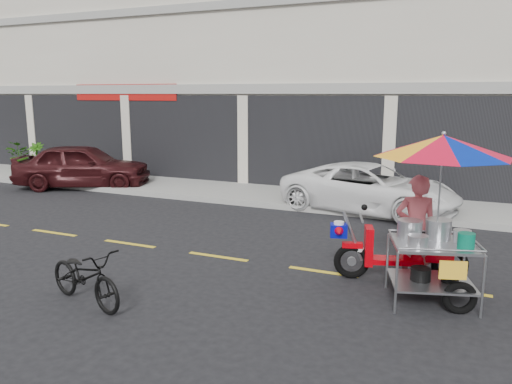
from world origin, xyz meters
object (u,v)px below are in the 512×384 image
at_px(food_vendor_rig, 430,192).
at_px(white_pickup, 370,188).
at_px(maroon_sedan, 83,166).
at_px(near_bicycle, 85,276).

bearing_deg(food_vendor_rig, white_pickup, 93.38).
relative_size(maroon_sedan, food_vendor_rig, 1.47).
distance_m(near_bicycle, food_vendor_rig, 5.09).
height_order(white_pickup, near_bicycle, white_pickup).
bearing_deg(maroon_sedan, food_vendor_rig, -137.00).
bearing_deg(maroon_sedan, white_pickup, -111.72).
distance_m(white_pickup, near_bicycle, 7.76).
distance_m(maroon_sedan, near_bicycle, 9.49).
xyz_separation_m(maroon_sedan, near_bicycle, (6.41, -6.99, -0.29)).
bearing_deg(near_bicycle, food_vendor_rig, -46.06).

